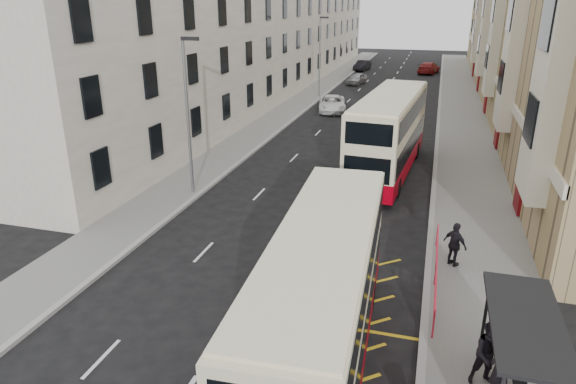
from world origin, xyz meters
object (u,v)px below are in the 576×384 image
(white_van, at_px, (332,104))
(car_dark, at_px, (362,65))
(street_lamp_near, at_px, (188,109))
(double_decker_front, at_px, (322,302))
(street_lamp_far, at_px, (320,52))
(car_red, at_px, (429,68))
(pedestrian_near, at_px, (500,369))
(bus_shelter, at_px, (531,356))
(pedestrian_mid, at_px, (490,354))
(pedestrian_far, at_px, (455,245))
(car_silver, at_px, (357,79))
(double_decker_rear, at_px, (389,134))

(white_van, relative_size, car_dark, 1.20)
(street_lamp_near, distance_m, double_decker_front, 15.28)
(street_lamp_far, height_order, double_decker_front, street_lamp_far)
(car_red, bearing_deg, pedestrian_near, 104.66)
(double_decker_front, bearing_deg, car_red, 86.23)
(bus_shelter, relative_size, pedestrian_mid, 2.25)
(pedestrian_far, distance_m, white_van, 29.71)
(pedestrian_near, relative_size, car_silver, 0.46)
(pedestrian_far, height_order, car_silver, pedestrian_far)
(double_decker_rear, height_order, car_silver, double_decker_rear)
(car_dark, bearing_deg, bus_shelter, -69.50)
(bus_shelter, relative_size, street_lamp_far, 0.53)
(bus_shelter, xyz_separation_m, pedestrian_mid, (-0.67, 1.26, -1.04))
(pedestrian_mid, height_order, car_red, pedestrian_mid)
(double_decker_rear, bearing_deg, car_red, 93.10)
(pedestrian_mid, height_order, white_van, pedestrian_mid)
(bus_shelter, relative_size, double_decker_front, 0.39)
(white_van, height_order, car_silver, white_van)
(car_dark, bearing_deg, double_decker_front, -73.77)
(double_decker_front, relative_size, car_silver, 2.81)
(double_decker_rear, height_order, white_van, double_decker_rear)
(street_lamp_near, relative_size, pedestrian_near, 4.50)
(street_lamp_near, relative_size, car_dark, 1.85)
(bus_shelter, relative_size, street_lamp_near, 0.53)
(street_lamp_far, relative_size, car_red, 1.49)
(pedestrian_near, height_order, car_dark, pedestrian_near)
(double_decker_front, height_order, pedestrian_mid, double_decker_front)
(street_lamp_near, height_order, pedestrian_near, street_lamp_near)
(street_lamp_far, height_order, pedestrian_near, street_lamp_far)
(bus_shelter, bearing_deg, street_lamp_near, 139.86)
(double_decker_front, height_order, car_silver, double_decker_front)
(bus_shelter, height_order, car_red, bus_shelter)
(pedestrian_far, height_order, white_van, pedestrian_far)
(double_decker_rear, relative_size, car_red, 2.26)
(pedestrian_mid, height_order, car_silver, pedestrian_mid)
(street_lamp_far, distance_m, car_dark, 23.32)
(street_lamp_near, xyz_separation_m, pedestrian_far, (13.24, -4.55, -3.60))
(pedestrian_near, bearing_deg, white_van, -109.04)
(bus_shelter, height_order, pedestrian_near, bus_shelter)
(double_decker_front, xyz_separation_m, car_silver, (-7.16, 51.50, -1.54))
(pedestrian_far, xyz_separation_m, car_dark, (-12.09, 57.51, -0.32))
(street_lamp_far, xyz_separation_m, double_decker_front, (9.59, -41.64, -2.44))
(white_van, xyz_separation_m, car_silver, (-0.33, 16.61, -0.06))
(pedestrian_near, bearing_deg, pedestrian_far, -119.28)
(pedestrian_near, xyz_separation_m, car_silver, (-11.80, 51.46, -0.37))
(street_lamp_near, bearing_deg, car_silver, 86.51)
(white_van, distance_m, car_dark, 29.76)
(pedestrian_far, relative_size, car_red, 0.33)
(double_decker_front, bearing_deg, street_lamp_near, 126.54)
(street_lamp_near, distance_m, pedestrian_near, 18.71)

